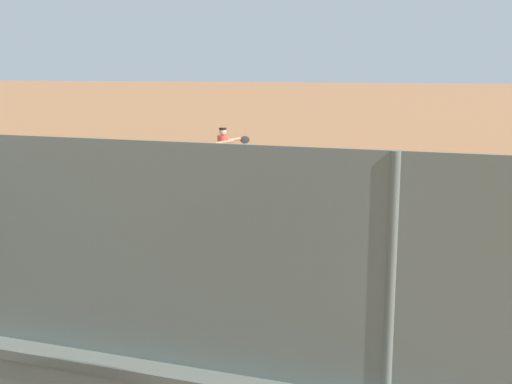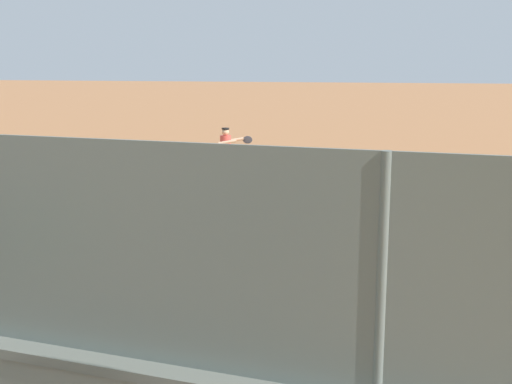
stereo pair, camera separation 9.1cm
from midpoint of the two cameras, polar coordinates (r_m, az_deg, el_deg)
The scene contains 5 objects.
ground_plane at distance 17.80m, azimuth 10.31°, elevation -0.30°, with size 260.00×260.00×0.00m, color #A36B42.
fence_panel_on_wall at distance 4.56m, azimuth -8.06°, elevation -5.57°, with size 21.79×0.91×1.61m.
player_baseline_waiting at distance 19.95m, azimuth -2.50°, elevation 3.82°, with size 0.91×1.00×1.60m.
player_at_service_line at distance 10.07m, azimuth 15.14°, elevation -4.15°, with size 0.92×0.95×1.48m.
sports_ball at distance 18.94m, azimuth -2.05°, elevation 0.68°, with size 0.09×0.09×0.09m, color #3399D8.
Camera 2 is at (-2.08, 17.33, 3.43)m, focal length 45.19 mm.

